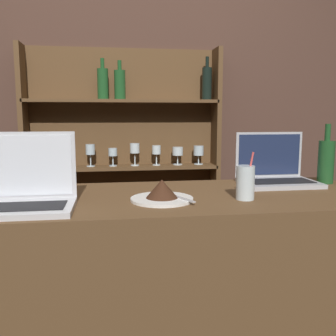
{
  "coord_description": "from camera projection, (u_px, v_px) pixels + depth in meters",
  "views": [
    {
      "loc": [
        -0.06,
        -1.06,
        1.29
      ],
      "look_at": [
        0.15,
        0.33,
        1.09
      ],
      "focal_mm": 40.0,
      "sensor_mm": 36.0,
      "label": 1
    }
  ],
  "objects": [
    {
      "name": "back_shelf",
      "position": [
        125.0,
        172.0,
        2.51
      ],
      "size": [
        1.27,
        0.18,
        1.72
      ],
      "color": "brown",
      "rests_on": "ground_plane"
    },
    {
      "name": "water_glass",
      "position": [
        245.0,
        183.0,
        1.33
      ],
      "size": [
        0.07,
        0.07,
        0.17
      ],
      "color": "silver",
      "rests_on": "bar_counter"
    },
    {
      "name": "laptop_far",
      "position": [
        275.0,
        173.0,
        1.65
      ],
      "size": [
        0.31,
        0.24,
        0.22
      ],
      "color": "#ADADB2",
      "rests_on": "bar_counter"
    },
    {
      "name": "bar_counter",
      "position": [
        132.0,
        321.0,
        1.46
      ],
      "size": [
        1.89,
        0.6,
        0.99
      ],
      "color": "brown",
      "rests_on": "ground_plane"
    },
    {
      "name": "laptop_near",
      "position": [
        22.0,
        192.0,
        1.2
      ],
      "size": [
        0.33,
        0.22,
        0.25
      ],
      "color": "silver",
      "rests_on": "bar_counter"
    },
    {
      "name": "cake_plate",
      "position": [
        162.0,
        193.0,
        1.32
      ],
      "size": [
        0.22,
        0.22,
        0.08
      ],
      "color": "white",
      "rests_on": "bar_counter"
    },
    {
      "name": "back_wall",
      "position": [
        121.0,
        106.0,
        2.53
      ],
      "size": [
        7.0,
        0.06,
        2.7
      ],
      "color": "#4C3328",
      "rests_on": "ground_plane"
    },
    {
      "name": "wine_bottle_green",
      "position": [
        326.0,
        161.0,
        1.65
      ],
      "size": [
        0.07,
        0.07,
        0.26
      ],
      "color": "#1E4C23",
      "rests_on": "bar_counter"
    }
  ]
}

